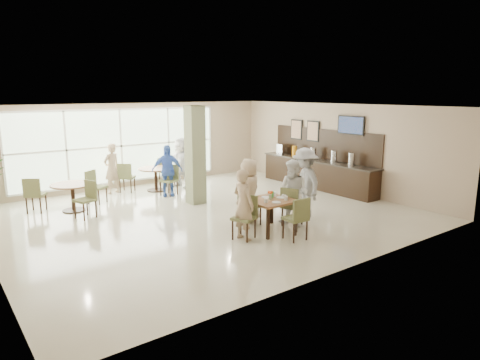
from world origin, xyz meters
TOP-DOWN VIEW (x-y plane):
  - ground at (0.00, 0.00)m, footprint 10.00×10.00m
  - room_shell at (0.00, 0.00)m, footprint 10.00×10.00m
  - window_bank at (-0.50, 4.46)m, footprint 7.00×0.04m
  - column at (0.40, 1.20)m, footprint 0.45×0.45m
  - main_table at (0.45, -2.03)m, footprint 1.00×1.00m
  - round_table_left at (-2.69, 2.46)m, footprint 1.13×1.13m
  - round_table_right at (0.17, 3.34)m, footprint 1.12×1.12m
  - chairs_main_table at (0.43, -2.06)m, footprint 2.12×1.91m
  - chairs_table_left at (-2.69, 2.46)m, footprint 2.24×1.96m
  - chairs_table_right at (0.13, 3.36)m, footprint 2.06×1.91m
  - tabletop_clutter at (0.47, -2.04)m, footprint 0.75×0.71m
  - buffet_counter at (4.70, 0.51)m, footprint 0.64×4.70m
  - wall_tv at (4.94, -0.60)m, footprint 0.06×1.00m
  - framed_art_a at (4.95, 1.00)m, footprint 0.05×0.55m
  - framed_art_b at (4.95, 1.80)m, footprint 0.05×0.55m
  - teen_left at (-0.39, -2.11)m, footprint 0.43×0.61m
  - teen_far at (0.52, -1.14)m, footprint 0.86×0.64m
  - teen_right at (1.17, -2.04)m, footprint 0.78×0.90m
  - teen_standing at (1.91, -1.66)m, footprint 0.94×1.28m
  - adult_a at (0.15, 2.47)m, footprint 1.06×0.86m
  - adult_b at (1.12, 3.35)m, footprint 1.03×1.67m
  - adult_standing at (-1.09, 3.81)m, footprint 0.67×0.55m

SIDE VIEW (x-z plane):
  - ground at x=0.00m, z-range 0.00..0.00m
  - chairs_main_table at x=0.43m, z-range 0.00..0.95m
  - chairs_table_left at x=-2.69m, z-range 0.00..0.95m
  - chairs_table_right at x=0.13m, z-range 0.00..0.95m
  - buffet_counter at x=4.70m, z-range -0.42..1.53m
  - round_table_right at x=0.17m, z-range 0.20..0.95m
  - round_table_left at x=-2.69m, z-range 0.20..0.95m
  - main_table at x=0.45m, z-range 0.29..1.04m
  - teen_left at x=-0.39m, z-range 0.00..1.57m
  - teen_far at x=0.52m, z-range 0.00..1.58m
  - adult_a at x=0.15m, z-range 0.00..1.59m
  - adult_standing at x=-1.09m, z-range 0.00..1.59m
  - teen_right at x=1.17m, z-range 0.00..1.60m
  - tabletop_clutter at x=0.47m, z-range 0.71..0.91m
  - adult_b at x=1.12m, z-range 0.00..1.68m
  - teen_standing at x=1.91m, z-range 0.00..1.79m
  - window_bank at x=-0.50m, z-range -2.10..4.90m
  - column at x=0.40m, z-range 0.00..2.80m
  - room_shell at x=0.00m, z-range -3.30..6.70m
  - framed_art_a at x=4.95m, z-range 1.50..2.20m
  - framed_art_b at x=4.95m, z-range 1.50..2.20m
  - wall_tv at x=4.94m, z-range 1.86..2.44m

